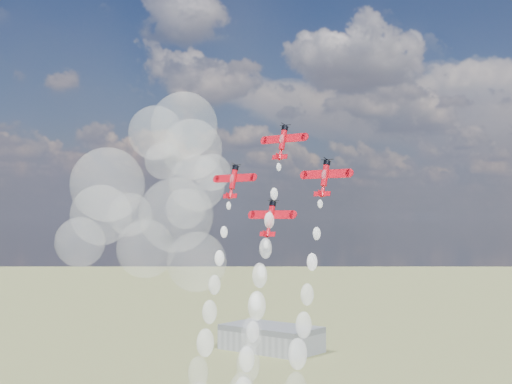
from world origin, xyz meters
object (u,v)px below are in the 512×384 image
object	(u,v)px
hangar	(271,338)
plane_slot	(270,218)
plane_lead	(283,141)
plane_right	(325,177)
plane_left	(233,181)

from	to	relation	value
hangar	plane_slot	world-z (taller)	plane_slot
hangar	plane_lead	distance (m)	226.91
plane_lead	hangar	bearing A→B (deg)	127.93
plane_lead	plane_right	bearing A→B (deg)	-10.16
hangar	plane_lead	size ratio (longest dim) A/B	4.31
hangar	plane_right	xyz separation A→B (m)	(143.29, -169.61, 71.87)
plane_right	plane_slot	world-z (taller)	plane_right
plane_left	plane_slot	world-z (taller)	plane_left
hangar	plane_lead	xyz separation A→B (m)	(130.40, -167.30, 80.59)
plane_lead	plane_left	size ratio (longest dim) A/B	1.00
plane_lead	plane_right	xyz separation A→B (m)	(12.89, -2.31, -8.72)
hangar	plane_lead	world-z (taller)	plane_lead
plane_slot	plane_right	bearing A→B (deg)	10.16
plane_right	plane_slot	distance (m)	15.74
hangar	plane_right	world-z (taller)	plane_right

